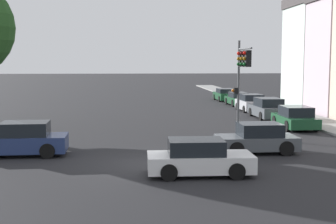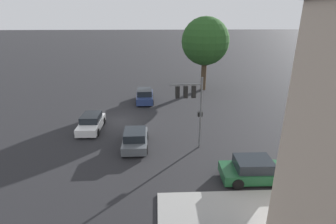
# 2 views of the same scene
# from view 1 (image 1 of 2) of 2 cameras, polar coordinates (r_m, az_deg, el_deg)

# --- Properties ---
(ground_plane) EXTENTS (300.00, 300.00, 0.00)m
(ground_plane) POSITION_cam_1_polar(r_m,az_deg,el_deg) (20.23, -1.80, -6.33)
(ground_plane) COLOR black
(sidewalk_strip) EXTENTS (2.95, 60.00, 0.13)m
(sidewalk_strip) POSITION_cam_1_polar(r_m,az_deg,el_deg) (55.33, 9.39, 1.63)
(sidewalk_strip) COLOR gray
(sidewalk_strip) RESTS_ON ground_plane
(traffic_signal) EXTENTS (0.65, 2.54, 5.58)m
(traffic_signal) POSITION_cam_1_polar(r_m,az_deg,el_deg) (26.72, 9.03, 5.37)
(traffic_signal) COLOR #515456
(traffic_signal) RESTS_ON ground_plane
(crossing_car_0) EXTENTS (3.83, 2.01, 1.43)m
(crossing_car_0) POSITION_cam_1_polar(r_m,az_deg,el_deg) (22.93, 10.83, -3.23)
(crossing_car_0) COLOR #4C5156
(crossing_car_0) RESTS_ON ground_plane
(crossing_car_1) EXTENTS (4.21, 2.10, 1.57)m
(crossing_car_1) POSITION_cam_1_polar(r_m,az_deg,el_deg) (22.92, -17.30, -3.25)
(crossing_car_1) COLOR navy
(crossing_car_1) RESTS_ON ground_plane
(crossing_car_2) EXTENTS (4.10, 1.94, 1.40)m
(crossing_car_2) POSITION_cam_1_polar(r_m,az_deg,el_deg) (18.18, 3.80, -5.65)
(crossing_car_2) COLOR silver
(crossing_car_2) RESTS_ON ground_plane
(parked_car_0) EXTENTS (2.08, 4.27, 1.48)m
(parked_car_0) POSITION_cam_1_polar(r_m,az_deg,el_deg) (31.68, 15.23, -0.71)
(parked_car_0) COLOR #194728
(parked_car_0) RESTS_ON ground_plane
(parked_car_1) EXTENTS (2.10, 4.69, 1.58)m
(parked_car_1) POSITION_cam_1_polar(r_m,az_deg,el_deg) (36.99, 12.07, 0.40)
(parked_car_1) COLOR #4C5156
(parked_car_1) RESTS_ON ground_plane
(parked_car_2) EXTENTS (2.11, 3.98, 1.51)m
(parked_car_2) POSITION_cam_1_polar(r_m,az_deg,el_deg) (41.97, 10.09, 1.07)
(parked_car_2) COLOR #B7B7BC
(parked_car_2) RESTS_ON ground_plane
(parked_car_3) EXTENTS (1.93, 4.27, 1.33)m
(parked_car_3) POSITION_cam_1_polar(r_m,az_deg,el_deg) (47.15, 8.50, 1.57)
(parked_car_3) COLOR #194728
(parked_car_3) RESTS_ON ground_plane
(parked_car_4) EXTENTS (2.12, 4.41, 1.37)m
(parked_car_4) POSITION_cam_1_polar(r_m,az_deg,el_deg) (52.71, 6.99, 2.09)
(parked_car_4) COLOR #194728
(parked_car_4) RESTS_ON ground_plane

